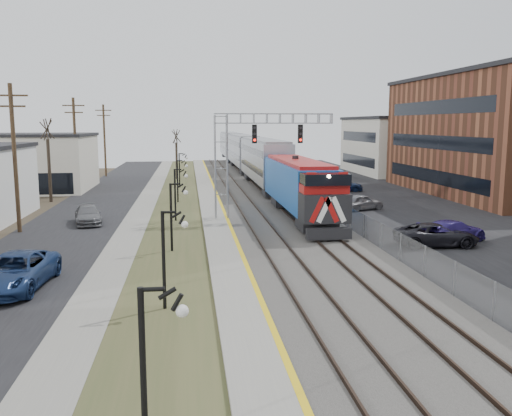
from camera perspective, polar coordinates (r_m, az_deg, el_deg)
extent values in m
plane|color=#473D2D|center=(15.26, 5.28, -19.99)|extent=(160.00, 160.00, 0.00)
cube|color=black|center=(49.34, -17.01, -0.08)|extent=(7.00, 120.00, 0.04)
cube|color=gray|center=(48.76, -11.80, 0.04)|extent=(2.00, 120.00, 0.08)
cube|color=#3E4726|center=(48.61, -8.27, 0.10)|extent=(4.00, 120.00, 0.06)
cube|color=gray|center=(48.62, -4.74, 0.27)|extent=(2.00, 120.00, 0.24)
cube|color=#595651|center=(49.08, 1.10, 0.36)|extent=(8.00, 120.00, 0.20)
cube|color=black|center=(52.16, 14.26, 0.50)|extent=(16.00, 120.00, 0.04)
cube|color=gold|center=(48.65, -3.71, 0.44)|extent=(0.24, 120.00, 0.01)
cube|color=#2D2119|center=(48.74, -2.10, 0.50)|extent=(0.08, 120.00, 0.15)
cube|color=#2D2119|center=(48.89, -0.35, 0.53)|extent=(0.08, 120.00, 0.15)
cube|color=#2D2119|center=(49.17, 1.97, 0.57)|extent=(0.08, 120.00, 0.15)
cube|color=#2D2119|center=(49.42, 3.69, 0.60)|extent=(0.08, 120.00, 0.15)
cube|color=#144EA3|center=(41.56, 4.67, 2.09)|extent=(3.00, 17.00, 4.25)
cube|color=black|center=(33.47, 7.67, -2.69)|extent=(2.80, 0.50, 0.70)
cube|color=#AAAEB5|center=(61.44, 0.81, 4.80)|extent=(3.00, 22.00, 5.33)
cube|color=#AAAEB5|center=(84.04, -1.35, 5.89)|extent=(3.00, 22.00, 5.33)
cube|color=#AAAEB5|center=(106.72, -2.59, 6.52)|extent=(3.00, 22.00, 5.33)
cube|color=gray|center=(41.25, -3.70, 4.18)|extent=(1.00, 1.00, 8.00)
cube|color=gray|center=(41.55, 1.84, 9.40)|extent=(9.00, 0.80, 0.80)
cube|color=black|center=(40.90, -0.16, 7.80)|extent=(0.35, 0.25, 1.40)
cube|color=black|center=(41.47, 4.69, 7.79)|extent=(0.35, 0.25, 1.40)
cylinder|color=black|center=(12.31, -11.77, -17.12)|extent=(0.14, 0.14, 4.00)
cylinder|color=black|center=(21.73, -9.69, -5.53)|extent=(0.14, 0.14, 4.00)
cylinder|color=black|center=(31.51, -8.92, -1.03)|extent=(0.14, 0.14, 4.00)
cylinder|color=black|center=(41.40, -8.51, 1.33)|extent=(0.14, 0.14, 4.00)
cylinder|color=black|center=(51.33, -8.26, 2.78)|extent=(0.14, 0.14, 4.00)
cylinder|color=black|center=(63.27, -8.06, 3.92)|extent=(0.14, 0.14, 4.00)
cylinder|color=#4C3823|center=(39.82, -24.05, 4.70)|extent=(0.28, 0.28, 10.00)
cylinder|color=#4C3823|center=(59.22, -18.47, 6.13)|extent=(0.28, 0.28, 10.00)
cylinder|color=#4C3823|center=(78.92, -15.65, 6.82)|extent=(0.28, 0.28, 10.00)
cube|color=gray|center=(49.75, 5.90, 1.24)|extent=(0.04, 120.00, 1.60)
cube|color=beige|center=(65.71, -23.12, 4.35)|extent=(14.00, 12.00, 6.00)
cube|color=brown|center=(62.46, 24.91, 6.80)|extent=(16.00, 26.00, 12.00)
cube|color=beige|center=(84.78, 15.85, 6.26)|extent=(16.00, 18.00, 8.00)
cylinder|color=#382D23|center=(54.79, -20.92, 3.69)|extent=(0.30, 0.30, 5.95)
cylinder|color=#382D23|center=(73.22, -8.35, 4.92)|extent=(0.30, 0.30, 4.90)
imported|color=black|center=(34.46, 18.45, -2.75)|extent=(5.09, 2.57, 1.38)
imported|color=navy|center=(35.96, 19.98, -2.35)|extent=(5.18, 3.74, 1.39)
imported|color=gray|center=(47.19, 11.00, 0.58)|extent=(4.37, 3.06, 1.38)
imported|color=#0C3F1B|center=(60.77, 7.75, 2.56)|extent=(4.89, 2.51, 1.54)
imported|color=navy|center=(26.59, -24.05, -6.22)|extent=(3.09, 5.91, 1.59)
imported|color=slate|center=(41.95, -17.27, -0.73)|extent=(2.77, 4.81, 1.31)
imported|color=navy|center=(60.25, 8.91, 2.41)|extent=(5.09, 2.84, 1.39)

